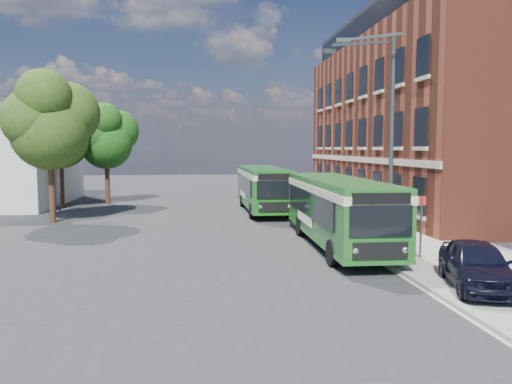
{
  "coord_description": "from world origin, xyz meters",
  "views": [
    {
      "loc": [
        -2.82,
        -22.41,
        4.37
      ],
      "look_at": [
        -0.12,
        2.04,
        2.2
      ],
      "focal_mm": 35.0,
      "sensor_mm": 36.0,
      "label": 1
    }
  ],
  "objects": [
    {
      "name": "street_lamp",
      "position": [
        4.84,
        -2.0,
        4.79
      ],
      "size": [
        2.96,
        2.38,
        9.0
      ],
      "color": "#3E4143",
      "rests_on": "ground"
    },
    {
      "name": "pavement",
      "position": [
        7.0,
        8.0,
        0.07
      ],
      "size": [
        6.0,
        48.0,
        0.15
      ],
      "primitive_type": "cube",
      "color": "gray",
      "rests_on": "ground"
    },
    {
      "name": "bus_stop_sign",
      "position": [
        5.6,
        -4.2,
        1.51
      ],
      "size": [
        0.35,
        0.08,
        2.52
      ],
      "color": "#3E4143",
      "rests_on": "ground"
    },
    {
      "name": "pedestrian_b",
      "position": [
        5.76,
        -1.35,
        0.92
      ],
      "size": [
        0.81,
        0.66,
        1.54
      ],
      "primitive_type": "imported",
      "rotation": [
        0.0,
        0.0,
        3.25
      ],
      "color": "#28251D",
      "rests_on": "pavement"
    },
    {
      "name": "tree_left",
      "position": [
        -11.45,
        7.74,
        5.97
      ],
      "size": [
        5.21,
        4.96,
        8.8
      ],
      "color": "#382214",
      "rests_on": "ground"
    },
    {
      "name": "brick_office",
      "position": [
        14.0,
        12.0,
        6.97
      ],
      "size": [
        12.1,
        26.0,
        14.2
      ],
      "color": "maroon",
      "rests_on": "ground"
    },
    {
      "name": "kerb_line",
      "position": [
        3.95,
        8.0,
        0.01
      ],
      "size": [
        0.12,
        48.0,
        0.01
      ],
      "primitive_type": "cube",
      "color": "beige",
      "rests_on": "ground"
    },
    {
      "name": "tree_mid",
      "position": [
        -12.97,
        15.47,
        5.61
      ],
      "size": [
        4.9,
        4.66,
        8.28
      ],
      "color": "#382214",
      "rests_on": "ground"
    },
    {
      "name": "parked_car",
      "position": [
        5.45,
        -8.42,
        0.87
      ],
      "size": [
        2.78,
        4.52,
        1.44
      ],
      "primitive_type": "imported",
      "rotation": [
        0.0,
        0.0,
        -0.27
      ],
      "color": "black",
      "rests_on": "pavement"
    },
    {
      "name": "ground",
      "position": [
        0.0,
        0.0,
        0.0
      ],
      "size": [
        120.0,
        120.0,
        0.0
      ],
      "primitive_type": "plane",
      "color": "#2A2A2C",
      "rests_on": "ground"
    },
    {
      "name": "bus_front",
      "position": [
        3.2,
        -0.96,
        1.83
      ],
      "size": [
        2.76,
        11.31,
        3.02
      ],
      "color": "#205E20",
      "rests_on": "ground"
    },
    {
      "name": "white_building",
      "position": [
        -18.0,
        18.0,
        3.66
      ],
      "size": [
        9.4,
        13.4,
        7.3
      ],
      "color": "silver",
      "rests_on": "ground"
    },
    {
      "name": "pedestrian_a",
      "position": [
        5.01,
        -2.94,
        1.0
      ],
      "size": [
        0.68,
        0.5,
        1.71
      ],
      "primitive_type": "imported",
      "rotation": [
        0.0,
        0.0,
        3.3
      ],
      "color": "black",
      "rests_on": "pavement"
    },
    {
      "name": "tree_right",
      "position": [
        -10.05,
        17.51,
        5.31
      ],
      "size": [
        4.63,
        4.41,
        7.82
      ],
      "color": "#382214",
      "rests_on": "ground"
    },
    {
      "name": "bus_rear",
      "position": [
        1.41,
        11.76,
        1.83
      ],
      "size": [
        2.72,
        11.27,
        3.02
      ],
      "color": "#195D17",
      "rests_on": "ground"
    },
    {
      "name": "flagpole",
      "position": [
        -12.45,
        13.0,
        4.94
      ],
      "size": [
        0.95,
        0.1,
        9.0
      ],
      "color": "#3E4143",
      "rests_on": "ground"
    }
  ]
}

